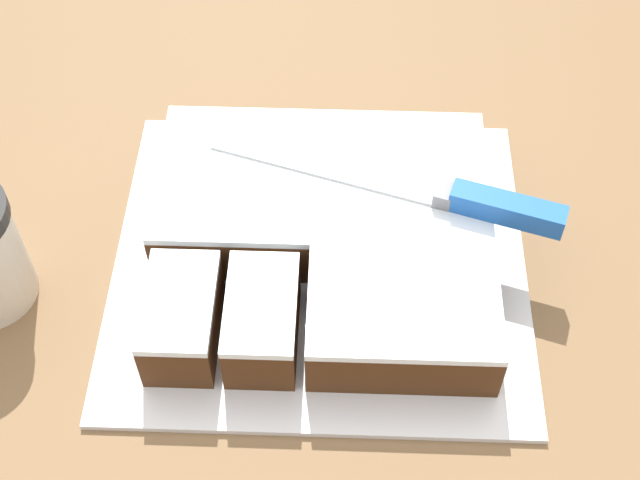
% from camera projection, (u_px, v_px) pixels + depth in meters
% --- Properties ---
extents(cake_board, '(0.38, 0.35, 0.01)m').
position_uv_depth(cake_board, '(320.00, 261.00, 0.83)').
color(cake_board, silver).
rests_on(cake_board, countertop).
extents(cake, '(0.30, 0.28, 0.06)m').
position_uv_depth(cake, '(324.00, 237.00, 0.80)').
color(cake, '#472814').
rests_on(cake, cake_board).
extents(knife, '(0.32, 0.12, 0.02)m').
position_uv_depth(knife, '(464.00, 199.00, 0.78)').
color(knife, silver).
rests_on(knife, cake).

